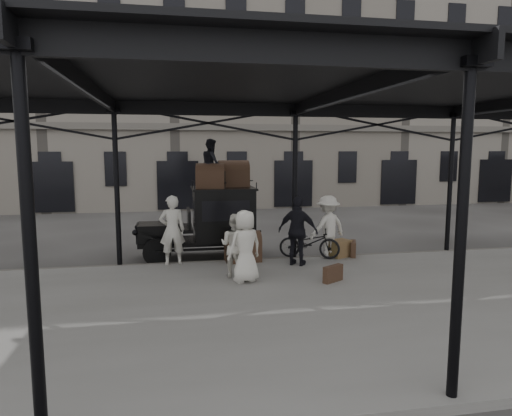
{
  "coord_description": "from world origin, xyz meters",
  "views": [
    {
      "loc": [
        -3.53,
        -10.82,
        3.34
      ],
      "look_at": [
        -1.23,
        1.6,
        1.7
      ],
      "focal_mm": 32.0,
      "sensor_mm": 36.0,
      "label": 1
    }
  ],
  "objects_px": {
    "porter_left": "(172,230)",
    "steamer_trunk_platform": "(243,249)",
    "taxi": "(213,219)",
    "bicycle": "(309,242)",
    "porter_official": "(298,231)",
    "steamer_trunk_roof_near": "(210,178)"
  },
  "relations": [
    {
      "from": "porter_official",
      "to": "steamer_trunk_roof_near",
      "type": "distance_m",
      "value": 3.1
    },
    {
      "from": "steamer_trunk_roof_near",
      "to": "porter_left",
      "type": "bearing_deg",
      "value": -132.4
    },
    {
      "from": "porter_left",
      "to": "steamer_trunk_platform",
      "type": "height_order",
      "value": "porter_left"
    },
    {
      "from": "porter_left",
      "to": "porter_official",
      "type": "xyz_separation_m",
      "value": [
        3.39,
        -0.73,
        -0.01
      ]
    },
    {
      "from": "taxi",
      "to": "steamer_trunk_roof_near",
      "type": "distance_m",
      "value": 1.31
    },
    {
      "from": "bicycle",
      "to": "steamer_trunk_roof_near",
      "type": "height_order",
      "value": "steamer_trunk_roof_near"
    },
    {
      "from": "taxi",
      "to": "porter_official",
      "type": "height_order",
      "value": "taxi"
    },
    {
      "from": "porter_official",
      "to": "bicycle",
      "type": "distance_m",
      "value": 1.04
    },
    {
      "from": "porter_left",
      "to": "porter_official",
      "type": "distance_m",
      "value": 3.47
    },
    {
      "from": "taxi",
      "to": "bicycle",
      "type": "height_order",
      "value": "taxi"
    },
    {
      "from": "porter_left",
      "to": "steamer_trunk_roof_near",
      "type": "relative_size",
      "value": 2.31
    },
    {
      "from": "bicycle",
      "to": "steamer_trunk_platform",
      "type": "bearing_deg",
      "value": 111.87
    },
    {
      "from": "taxi",
      "to": "bicycle",
      "type": "relative_size",
      "value": 2.06
    },
    {
      "from": "porter_left",
      "to": "steamer_trunk_platform",
      "type": "distance_m",
      "value": 2.07
    },
    {
      "from": "steamer_trunk_roof_near",
      "to": "taxi",
      "type": "bearing_deg",
      "value": 81.08
    },
    {
      "from": "bicycle",
      "to": "steamer_trunk_roof_near",
      "type": "bearing_deg",
      "value": 93.78
    },
    {
      "from": "steamer_trunk_roof_near",
      "to": "steamer_trunk_platform",
      "type": "bearing_deg",
      "value": -38.84
    },
    {
      "from": "taxi",
      "to": "porter_left",
      "type": "relative_size",
      "value": 1.89
    },
    {
      "from": "steamer_trunk_roof_near",
      "to": "porter_official",
      "type": "bearing_deg",
      "value": -27.16
    },
    {
      "from": "taxi",
      "to": "bicycle",
      "type": "bearing_deg",
      "value": -23.14
    },
    {
      "from": "steamer_trunk_roof_near",
      "to": "bicycle",
      "type": "bearing_deg",
      "value": -8.94
    },
    {
      "from": "porter_left",
      "to": "steamer_trunk_roof_near",
      "type": "xyz_separation_m",
      "value": [
        1.15,
        0.92,
        1.37
      ]
    }
  ]
}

